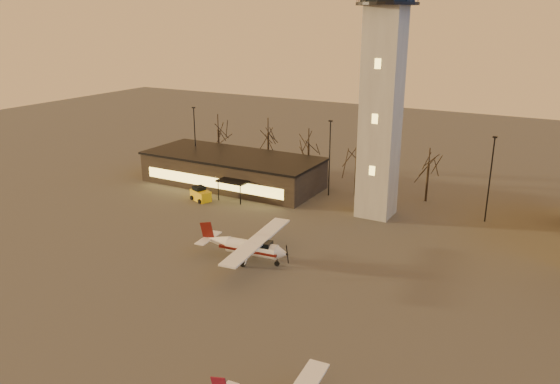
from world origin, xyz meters
name	(u,v)px	position (x,y,z in m)	size (l,w,h in m)	color
ground	(240,335)	(0.00, 0.00, 0.00)	(220.00, 220.00, 0.00)	#464240
control_tower	(383,78)	(0.00, 30.00, 16.33)	(6.80, 6.80, 32.60)	gray
terminal	(233,170)	(-21.99, 31.98, 2.16)	(25.40, 12.20, 4.30)	black
light_poles	(384,170)	(0.50, 31.00, 5.41)	(58.50, 12.25, 10.14)	black
tree_row	(308,140)	(-13.70, 39.16, 5.94)	(37.20, 9.20, 8.80)	black
cessna_rear	(254,251)	(-5.86, 11.51, 1.18)	(9.99, 12.60, 3.46)	white
service_cart	(201,195)	(-21.71, 24.02, 0.69)	(3.23, 2.61, 1.82)	yellow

